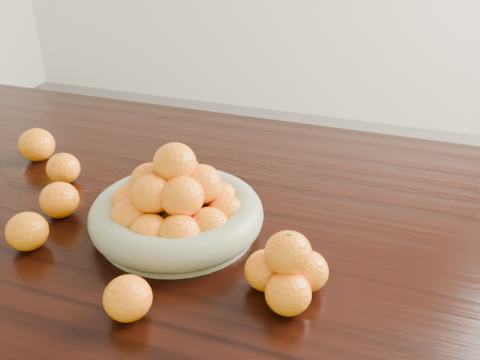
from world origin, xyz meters
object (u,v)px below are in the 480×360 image
(fruit_bowl, at_px, (175,208))
(loose_orange_0, at_px, (63,168))
(orange_pyramid, at_px, (287,271))
(dining_table, at_px, (222,242))

(fruit_bowl, height_order, loose_orange_0, fruit_bowl)
(fruit_bowl, distance_m, orange_pyramid, 0.27)
(dining_table, relative_size, fruit_bowl, 6.17)
(dining_table, height_order, orange_pyramid, orange_pyramid)
(loose_orange_0, bearing_deg, orange_pyramid, -19.76)
(orange_pyramid, relative_size, loose_orange_0, 1.84)
(dining_table, distance_m, orange_pyramid, 0.33)
(orange_pyramid, bearing_deg, dining_table, 132.00)
(dining_table, xyz_separation_m, fruit_bowl, (-0.05, -0.11, 0.14))
(fruit_bowl, relative_size, loose_orange_0, 4.47)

